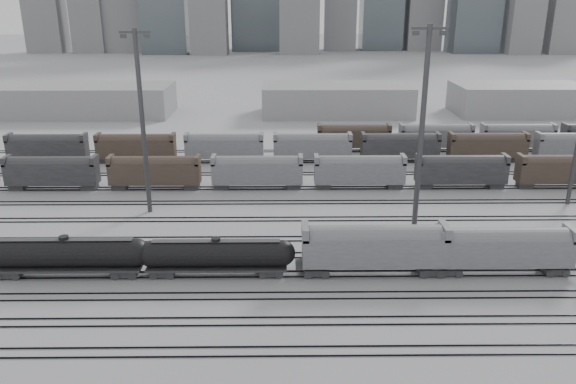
{
  "coord_description": "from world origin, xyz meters",
  "views": [
    {
      "loc": [
        -4.91,
        -57.13,
        30.33
      ],
      "look_at": [
        -4.05,
        18.58,
        4.0
      ],
      "focal_mm": 35.0,
      "sensor_mm": 36.0,
      "label": 1
    }
  ],
  "objects_px": {
    "hopper_car_b": "(504,247)",
    "light_mast_c": "(422,129)",
    "tank_car_b": "(217,255)",
    "hopper_car_a": "(374,245)",
    "tank_car_a": "(66,254)"
  },
  "relations": [
    {
      "from": "light_mast_c",
      "to": "hopper_car_a",
      "type": "bearing_deg",
      "value": -122.51
    },
    {
      "from": "hopper_car_a",
      "to": "tank_car_b",
      "type": "bearing_deg",
      "value": 180.0
    },
    {
      "from": "tank_car_a",
      "to": "hopper_car_b",
      "type": "relative_size",
      "value": 1.24
    },
    {
      "from": "tank_car_b",
      "to": "tank_car_a",
      "type": "bearing_deg",
      "value": -180.0
    },
    {
      "from": "tank_car_b",
      "to": "hopper_car_b",
      "type": "xyz_separation_m",
      "value": [
        32.89,
        0.0,
        0.84
      ]
    },
    {
      "from": "tank_car_b",
      "to": "light_mast_c",
      "type": "distance_m",
      "value": 30.18
    },
    {
      "from": "tank_car_a",
      "to": "tank_car_b",
      "type": "relative_size",
      "value": 1.06
    },
    {
      "from": "hopper_car_b",
      "to": "light_mast_c",
      "type": "height_order",
      "value": "light_mast_c"
    },
    {
      "from": "tank_car_b",
      "to": "hopper_car_a",
      "type": "relative_size",
      "value": 1.09
    },
    {
      "from": "hopper_car_a",
      "to": "hopper_car_b",
      "type": "distance_m",
      "value": 14.91
    },
    {
      "from": "hopper_car_a",
      "to": "hopper_car_b",
      "type": "bearing_deg",
      "value": 0.0
    },
    {
      "from": "light_mast_c",
      "to": "tank_car_a",
      "type": "bearing_deg",
      "value": -164.93
    },
    {
      "from": "tank_car_b",
      "to": "hopper_car_a",
      "type": "height_order",
      "value": "hopper_car_a"
    },
    {
      "from": "tank_car_a",
      "to": "hopper_car_a",
      "type": "distance_m",
      "value": 35.11
    },
    {
      "from": "tank_car_b",
      "to": "hopper_car_a",
      "type": "xyz_separation_m",
      "value": [
        17.99,
        0.0,
        1.08
      ]
    }
  ]
}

